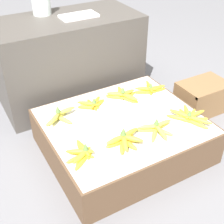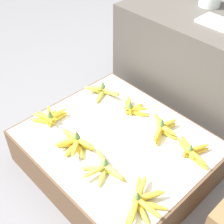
{
  "view_description": "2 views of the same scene",
  "coord_description": "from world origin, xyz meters",
  "views": [
    {
      "loc": [
        -0.88,
        -1.4,
        1.48
      ],
      "look_at": [
        -0.02,
        0.12,
        0.26
      ],
      "focal_mm": 50.0,
      "sensor_mm": 36.0,
      "label": 1
    },
    {
      "loc": [
        0.87,
        -0.87,
        1.54
      ],
      "look_at": [
        -0.12,
        0.07,
        0.34
      ],
      "focal_mm": 50.0,
      "sensor_mm": 36.0,
      "label": 2
    }
  ],
  "objects": [
    {
      "name": "banana_bunch_middle_right",
      "position": [
        0.36,
        0.21,
        0.28
      ],
      "size": [
        0.25,
        0.17,
        0.09
      ],
      "color": "gold",
      "rests_on": "display_platform"
    },
    {
      "name": "banana_bunch_front_midleft",
      "position": [
        -0.11,
        -0.21,
        0.29
      ],
      "size": [
        0.24,
        0.17,
        0.11
      ],
      "color": "gold",
      "rests_on": "display_platform"
    },
    {
      "name": "display_platform",
      "position": [
        0.0,
        0.0,
        0.13
      ],
      "size": [
        1.01,
        0.88,
        0.26
      ],
      "color": "brown",
      "rests_on": "ground_plane"
    },
    {
      "name": "back_vendor_table",
      "position": [
        -0.03,
        0.83,
        0.35
      ],
      "size": [
        1.16,
        0.57,
        0.71
      ],
      "color": "#4C4742",
      "rests_on": "ground_plane"
    },
    {
      "name": "foam_tray_white",
      "position": [
        0.07,
        0.79,
        0.72
      ],
      "size": [
        0.29,
        0.15,
        0.02
      ],
      "color": "white",
      "rests_on": "back_vendor_table"
    },
    {
      "name": "ground_plane",
      "position": [
        0.0,
        0.0,
        0.0
      ],
      "size": [
        10.0,
        10.0,
        0.0
      ],
      "primitive_type": "plane",
      "color": "slate"
    },
    {
      "name": "banana_bunch_middle_midleft",
      "position": [
        -0.11,
        0.24,
        0.28
      ],
      "size": [
        0.22,
        0.16,
        0.1
      ],
      "color": "gold",
      "rests_on": "display_platform"
    },
    {
      "name": "banana_bunch_middle_midright",
      "position": [
        0.14,
        0.23,
        0.29
      ],
      "size": [
        0.22,
        0.24,
        0.11
      ],
      "color": "gold",
      "rests_on": "display_platform"
    },
    {
      "name": "banana_bunch_middle_left",
      "position": [
        -0.36,
        0.21,
        0.29
      ],
      "size": [
        0.24,
        0.19,
        0.11
      ],
      "color": "gold",
      "rests_on": "display_platform"
    },
    {
      "name": "banana_bunch_front_midright",
      "position": [
        0.12,
        -0.21,
        0.28
      ],
      "size": [
        0.25,
        0.21,
        0.1
      ],
      "color": "gold",
      "rests_on": "display_platform"
    },
    {
      "name": "banana_bunch_front_left",
      "position": [
        -0.39,
        -0.19,
        0.29
      ],
      "size": [
        0.17,
        0.21,
        0.1
      ],
      "color": "yellow",
      "rests_on": "display_platform"
    },
    {
      "name": "banana_bunch_front_right",
      "position": [
        0.38,
        -0.21,
        0.28
      ],
      "size": [
        0.24,
        0.28,
        0.1
      ],
      "color": "gold",
      "rests_on": "display_platform"
    }
  ]
}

